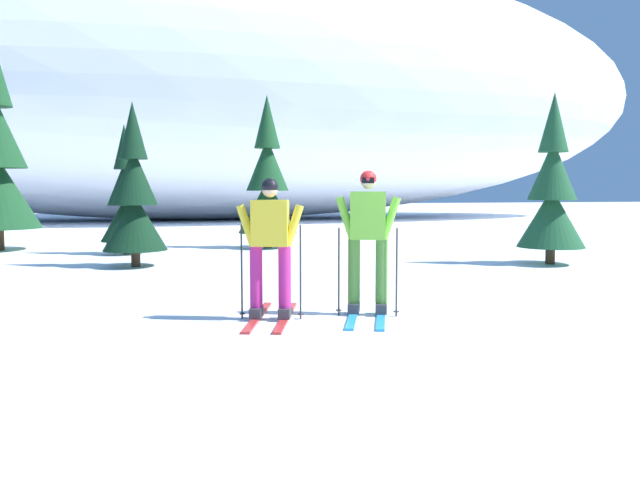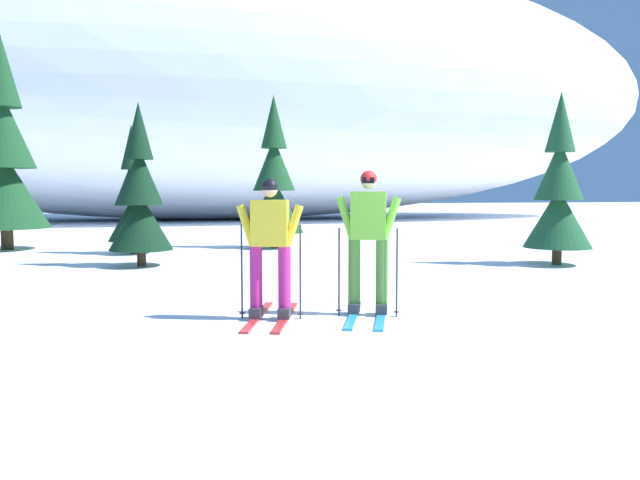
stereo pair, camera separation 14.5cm
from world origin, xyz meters
TOP-DOWN VIEW (x-y plane):
  - ground_plane at (0.00, 0.00)m, footprint 120.00×120.00m
  - skier_lime_jacket at (-0.85, 1.06)m, footprint 0.99×1.73m
  - skier_yellow_jacket at (-2.07, 1.05)m, footprint 0.94×1.83m
  - pine_tree_center_left at (-4.23, 9.50)m, footprint 1.20×1.20m
  - pine_tree_center at (-3.90, 6.86)m, footprint 1.28×1.28m
  - pine_tree_center_right at (-0.66, 10.29)m, footprint 1.56×1.56m
  - pine_tree_far_right at (4.51, 5.26)m, footprint 1.37×1.37m
  - snow_ridge_background at (-1.41, 26.75)m, footprint 48.63×15.91m

SIDE VIEW (x-z plane):
  - ground_plane at x=0.00m, z-range 0.00..0.00m
  - skier_yellow_jacket at x=-2.07m, z-range 0.04..1.73m
  - skier_lime_jacket at x=-0.85m, z-range 0.05..1.84m
  - pine_tree_center_left at x=-4.23m, z-range -0.25..2.86m
  - pine_tree_center at x=-3.90m, z-range -0.27..3.04m
  - pine_tree_far_right at x=4.51m, z-range -0.29..3.27m
  - pine_tree_center_right at x=-0.66m, z-range -0.33..3.71m
  - snow_ridge_background at x=-1.41m, z-range 0.00..13.59m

